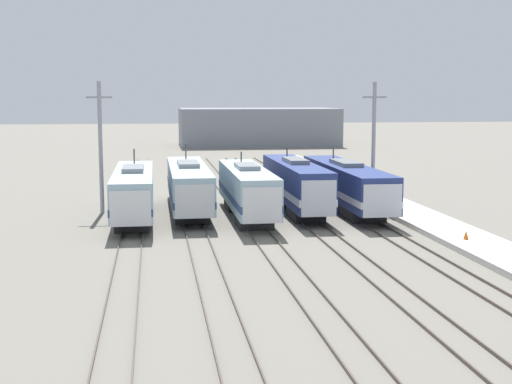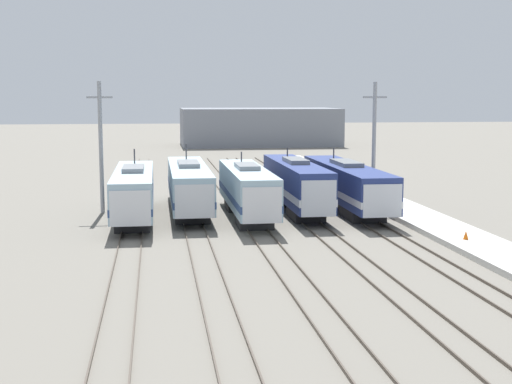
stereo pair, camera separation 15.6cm
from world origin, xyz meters
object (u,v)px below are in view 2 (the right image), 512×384
Objects in this scene: locomotive_far_left at (134,193)px; traffic_cone at (466,235)px; locomotive_center at (248,191)px; locomotive_center_left at (189,187)px; locomotive_far_right at (348,185)px; catenary_tower_right at (374,143)px; catenary_tower_left at (101,146)px; locomotive_center_right at (297,185)px.

locomotive_far_left reaches higher than traffic_cone.
locomotive_center is 17.43m from traffic_cone.
locomotive_center_left is 13.24m from locomotive_far_right.
catenary_tower_right is at bearing 28.29° from locomotive_far_right.
locomotive_center is 12.69m from catenary_tower_left.
locomotive_far_right is at bearing -4.01° from catenary_tower_left.
locomotive_center is at bearing -20.58° from catenary_tower_left.
locomotive_center is 0.94× the size of locomotive_center_right.
traffic_cone is at bearing -75.74° from locomotive_far_right.
catenary_tower_left and catenary_tower_right have the same top height.
locomotive_far_left is 17.77m from locomotive_far_right.
traffic_cone is at bearing -30.34° from locomotive_far_left.
locomotive_center_left is 32.60× the size of traffic_cone.
locomotive_center_left is 1.71× the size of catenary_tower_left.
locomotive_far_left is at bearing 176.42° from locomotive_center.
locomotive_far_left is 0.99× the size of locomotive_center_right.
locomotive_far_left is 20.88m from catenary_tower_right.
locomotive_center_right is at bearing -177.21° from locomotive_far_right.
traffic_cone is (12.58, -11.97, -1.52)m from locomotive_center.
locomotive_center_left is at bearing -5.34° from catenary_tower_left.
catenary_tower_left is at bearing 145.92° from traffic_cone.
catenary_tower_right is (20.26, 3.75, 3.40)m from locomotive_far_left.
locomotive_far_right is (17.62, 2.33, -0.01)m from locomotive_far_left.
locomotive_center_right is (13.21, 2.12, 0.13)m from locomotive_far_left.
catenary_tower_left is (-2.65, 3.75, 3.40)m from locomotive_far_left.
catenary_tower_right is 19.10× the size of traffic_cone.
locomotive_far_left is 5.38m from locomotive_center_left.
locomotive_center is (4.40, -3.64, 0.04)m from locomotive_center_left.
catenary_tower_left is 19.10× the size of traffic_cone.
locomotive_center_right is 7.94m from catenary_tower_right.
locomotive_center_left reaches higher than locomotive_far_left.
catenary_tower_left is at bearing 175.99° from locomotive_far_right.
locomotive_center_left is 7.86m from catenary_tower_left.
catenary_tower_right is (7.05, 1.64, 3.27)m from locomotive_center_right.
catenary_tower_right is (2.64, 1.42, 3.41)m from locomotive_far_right.
catenary_tower_right reaches higher than traffic_cone.
locomotive_center is 12.68m from catenary_tower_right.
catenary_tower_right is (15.86, 0.66, 3.39)m from locomotive_center_left.
locomotive_center_left is 1.06× the size of locomotive_center_right.
catenary_tower_right reaches higher than locomotive_center_left.
locomotive_center is 0.82× the size of locomotive_far_right.
locomotive_center_left is 5.72m from locomotive_center.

